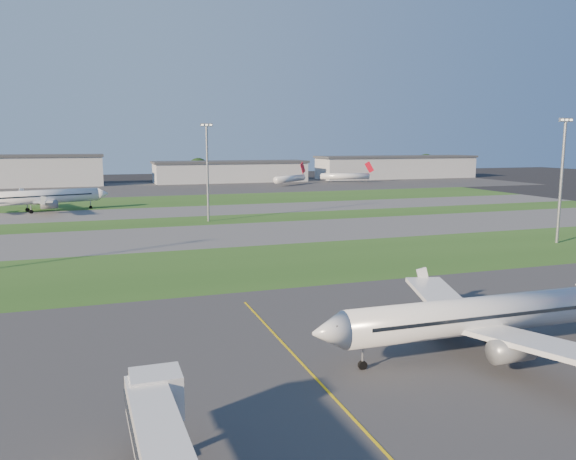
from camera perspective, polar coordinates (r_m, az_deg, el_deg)
name	(u,v)px	position (r m, az deg, el deg)	size (l,w,h in m)	color
ground	(278,410)	(46.37, -1.04, -17.85)	(700.00, 700.00, 0.00)	black
apron_near	(278,410)	(46.37, -1.04, -17.85)	(300.00, 70.00, 0.01)	#333335
grass_strip_a	(182,270)	(94.66, -10.68, -4.00)	(300.00, 34.00, 0.01)	#274E1A
taxiway_a	(161,238)	(126.83, -12.80, -0.81)	(300.00, 32.00, 0.01)	#515154
grass_strip_b	(150,223)	(151.44, -13.80, 0.71)	(300.00, 18.00, 0.01)	#274E1A
taxiway_b	(144,213)	(173.19, -14.44, 1.68)	(300.00, 26.00, 0.01)	#515154
grass_strip_c	(136,202)	(205.92, -15.15, 2.76)	(300.00, 40.00, 0.01)	#274E1A
apron_far	(127,189)	(265.59, -16.00, 4.03)	(400.00, 80.00, 0.01)	#333335
yellow_line	(336,401)	(47.97, 4.92, -16.93)	(0.25, 60.00, 0.02)	gold
airliner_parked	(481,316)	(59.18, 19.01, -8.26)	(35.69, 30.31, 11.14)	silver
airliner_taxiing	(41,197)	(185.58, -23.83, 3.06)	(39.83, 33.47, 12.74)	silver
mini_jet_near	(290,179)	(277.61, 0.21, 5.25)	(22.83, 19.95, 9.48)	silver
mini_jet_far	(345,176)	(299.21, 5.82, 5.47)	(27.86, 10.63, 9.48)	silver
light_mast_centre	(207,166)	(150.15, -8.19, 6.48)	(3.20, 0.70, 25.80)	gray
light_mast_east	(562,172)	(128.84, 26.07, 5.29)	(3.20, 0.70, 25.80)	gray
hangar_west	(26,171)	(296.56, -25.11, 5.49)	(71.40, 23.00, 15.20)	#9A9CA1
hangar_east	(231,171)	(302.51, -5.83, 5.95)	(81.60, 23.00, 11.20)	#9A9CA1
hangar_far_east	(397,167)	(339.10, 10.97, 6.31)	(96.90, 23.00, 13.20)	#9A9CA1
tree_mid_west	(82,172)	(305.94, -20.20, 5.52)	(9.90, 9.90, 10.80)	black
tree_mid_east	(198,168)	(313.23, -9.10, 6.20)	(11.55, 11.55, 12.60)	black
tree_east	(326,168)	(332.28, 3.89, 6.32)	(10.45, 10.45, 11.40)	black
tree_far_east	(426,164)	(368.23, 13.82, 6.54)	(12.65, 12.65, 13.80)	black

